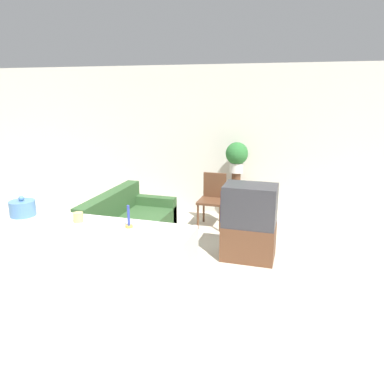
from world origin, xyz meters
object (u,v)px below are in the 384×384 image
at_px(decorative_bowl, 23,208).
at_px(television, 250,205).
at_px(couch, 129,229).
at_px(wooden_chair, 213,197).
at_px(potted_plant, 237,155).

bearing_deg(decorative_bowl, television, 44.49).
relative_size(couch, decorative_bowl, 6.66).
relative_size(wooden_chair, decorative_bowl, 3.63).
distance_m(television, decorative_bowl, 2.80).
bearing_deg(couch, wooden_chair, 52.36).
distance_m(wooden_chair, potted_plant, 0.83).
xyz_separation_m(couch, potted_plant, (1.30, 1.63, 0.89)).
distance_m(couch, wooden_chair, 1.61).
bearing_deg(couch, decorative_bowl, -96.95).
height_order(wooden_chair, decorative_bowl, decorative_bowl).
relative_size(television, decorative_bowl, 2.89).
bearing_deg(potted_plant, television, -73.26).
xyz_separation_m(couch, television, (1.76, 0.12, 0.48)).
bearing_deg(potted_plant, couch, -128.73).
bearing_deg(potted_plant, decorative_bowl, -113.88).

